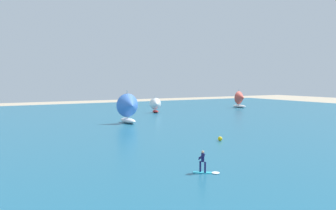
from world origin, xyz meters
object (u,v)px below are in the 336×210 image
Objects in this scene: sailboat_far_right at (241,99)px; sailboat_center_horizon at (130,108)px; sailboat_outermost at (156,105)px; kitesurfer at (205,165)px; marker_buoy at (220,139)px.

sailboat_far_right is 39.07m from sailboat_center_horizon.
kitesurfer is at bearing -113.60° from sailboat_outermost.
sailboat_center_horizon is 18.24m from sailboat_outermost.
sailboat_center_horizon is 19.94m from marker_buoy.
sailboat_center_horizon reaches higher than sailboat_outermost.
sailboat_center_horizon is at bearing -157.02° from sailboat_far_right.
marker_buoy is at bearing -133.92° from sailboat_far_right.
sailboat_far_right is at bearing 46.43° from kitesurfer.
marker_buoy is at bearing 47.63° from kitesurfer.
sailboat_far_right reaches higher than kitesurfer.
sailboat_far_right is at bearing 22.98° from sailboat_center_horizon.
sailboat_far_right is 1.30× the size of sailboat_outermost.
kitesurfer is 0.55× the size of sailboat_outermost.
sailboat_outermost is at bearing 73.96° from marker_buoy.
sailboat_far_right is 0.86× the size of sailboat_center_horizon.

